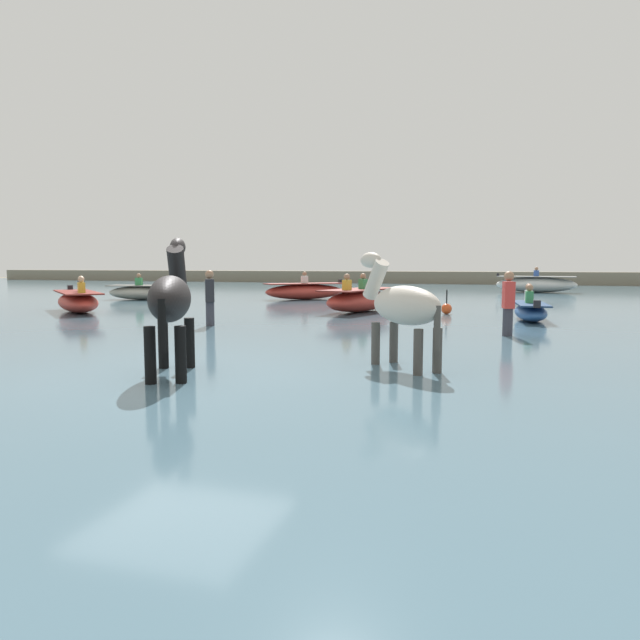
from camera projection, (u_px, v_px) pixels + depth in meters
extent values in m
plane|color=#756B56|center=(181.00, 394.00, 7.73)|extent=(120.00, 120.00, 0.00)
cube|color=#476675|center=(355.00, 317.00, 17.22)|extent=(90.00, 90.00, 0.32)
ellipsoid|color=beige|center=(406.00, 305.00, 7.84)|extent=(1.32, 1.28, 0.55)
cylinder|color=#45423C|center=(376.00, 354.00, 8.24)|extent=(0.13, 0.13, 0.93)
cylinder|color=#45423C|center=(394.00, 352.00, 8.41)|extent=(0.13, 0.13, 0.93)
cylinder|color=#45423C|center=(418.00, 364.00, 7.42)|extent=(0.13, 0.13, 0.93)
cylinder|color=#45423C|center=(437.00, 362.00, 7.58)|extent=(0.13, 0.13, 0.93)
cylinder|color=beige|center=(376.00, 279.00, 8.42)|extent=(0.51, 0.50, 0.63)
ellipsoid|color=beige|center=(371.00, 260.00, 8.51)|extent=(0.48, 0.46, 0.23)
cylinder|color=#45423C|center=(437.00, 328.00, 7.30)|extent=(0.09, 0.09, 0.59)
ellipsoid|color=black|center=(170.00, 299.00, 7.34)|extent=(1.09, 1.59, 0.60)
cylinder|color=black|center=(164.00, 354.00, 7.92)|extent=(0.14, 0.14, 1.02)
cylinder|color=black|center=(190.00, 354.00, 7.96)|extent=(0.14, 0.14, 1.02)
cylinder|color=black|center=(151.00, 368.00, 6.87)|extent=(0.14, 0.14, 1.02)
cylinder|color=black|center=(181.00, 367.00, 6.92)|extent=(0.14, 0.14, 1.02)
cylinder|color=black|center=(177.00, 269.00, 8.08)|extent=(0.44, 0.60, 0.69)
ellipsoid|color=black|center=(178.00, 247.00, 8.20)|extent=(0.41, 0.56, 0.26)
cylinder|color=black|center=(162.00, 326.00, 6.66)|extent=(0.10, 0.10, 0.65)
ellipsoid|color=#B2AD9E|center=(140.00, 293.00, 23.26)|extent=(2.83, 1.43, 0.55)
cube|color=slate|center=(140.00, 286.00, 23.23)|extent=(2.72, 1.37, 0.04)
cube|color=black|center=(170.00, 284.00, 23.04)|extent=(0.14, 0.18, 0.18)
cube|color=#388E51|center=(139.00, 282.00, 23.11)|extent=(0.29, 0.22, 0.30)
sphere|color=#A37556|center=(139.00, 276.00, 23.09)|extent=(0.18, 0.18, 0.18)
ellipsoid|color=#BC382D|center=(78.00, 302.00, 17.26)|extent=(3.26, 3.09, 0.58)
cube|color=maroon|center=(77.00, 292.00, 17.22)|extent=(3.13, 2.97, 0.04)
cube|color=black|center=(70.00, 288.00, 18.63)|extent=(0.20, 0.20, 0.18)
cube|color=gold|center=(81.00, 288.00, 16.38)|extent=(0.31, 0.31, 0.30)
sphere|color=tan|center=(81.00, 279.00, 16.35)|extent=(0.18, 0.18, 0.18)
cube|color=#232328|center=(81.00, 287.00, 17.27)|extent=(0.31, 0.31, 0.30)
sphere|color=beige|center=(81.00, 279.00, 17.24)|extent=(0.18, 0.18, 0.18)
ellipsoid|color=#28518E|center=(531.00, 312.00, 14.63)|extent=(0.90, 2.45, 0.41)
cube|color=navy|center=(531.00, 304.00, 14.60)|extent=(0.86, 2.35, 0.04)
cube|color=black|center=(537.00, 304.00, 13.48)|extent=(0.17, 0.13, 0.18)
cube|color=white|center=(529.00, 296.00, 15.24)|extent=(0.20, 0.27, 0.30)
sphere|color=#A37556|center=(529.00, 287.00, 15.21)|extent=(0.18, 0.18, 0.18)
cube|color=#388E51|center=(529.00, 297.00, 14.60)|extent=(0.20, 0.27, 0.30)
sphere|color=#A37556|center=(530.00, 288.00, 14.57)|extent=(0.18, 0.18, 0.18)
ellipsoid|color=silver|center=(536.00, 285.00, 29.15)|extent=(4.04, 1.76, 0.79)
cube|color=gray|center=(536.00, 277.00, 29.11)|extent=(3.88, 1.69, 0.04)
cube|color=black|center=(498.00, 275.00, 29.81)|extent=(0.13, 0.17, 0.18)
cube|color=#3356A8|center=(536.00, 273.00, 29.10)|extent=(0.27, 0.20, 0.30)
sphere|color=#A37556|center=(536.00, 269.00, 29.07)|extent=(0.18, 0.18, 0.18)
ellipsoid|color=#BC382D|center=(305.00, 292.00, 23.42)|extent=(3.33, 3.07, 0.63)
cube|color=maroon|center=(305.00, 284.00, 23.39)|extent=(3.20, 2.95, 0.04)
cube|color=black|center=(340.00, 281.00, 24.02)|extent=(0.19, 0.20, 0.18)
cube|color=white|center=(305.00, 279.00, 23.38)|extent=(0.31, 0.31, 0.30)
sphere|color=#A37556|center=(305.00, 274.00, 23.36)|extent=(0.18, 0.18, 0.18)
ellipsoid|color=#BC382D|center=(360.00, 301.00, 17.43)|extent=(2.09, 3.63, 0.66)
cube|color=maroon|center=(360.00, 289.00, 17.39)|extent=(2.01, 3.49, 0.04)
cube|color=gold|center=(347.00, 285.00, 16.53)|extent=(0.24, 0.30, 0.30)
sphere|color=#A37556|center=(347.00, 277.00, 16.50)|extent=(0.18, 0.18, 0.18)
cube|color=#388E51|center=(363.00, 284.00, 17.33)|extent=(0.24, 0.30, 0.30)
sphere|color=#A37556|center=(363.00, 276.00, 17.30)|extent=(0.18, 0.18, 0.18)
cylinder|color=#383842|center=(507.00, 330.00, 11.49)|extent=(0.20, 0.20, 0.88)
cube|color=red|center=(509.00, 295.00, 11.42)|extent=(0.25, 0.35, 0.54)
sphere|color=#A37556|center=(509.00, 276.00, 11.39)|extent=(0.20, 0.20, 0.20)
cylinder|color=#383842|center=(210.00, 321.00, 13.39)|extent=(0.20, 0.20, 0.88)
cube|color=#232328|center=(210.00, 291.00, 13.32)|extent=(0.34, 0.38, 0.54)
sphere|color=#A37556|center=(209.00, 274.00, 13.28)|extent=(0.20, 0.20, 0.20)
sphere|color=#E54C1E|center=(446.00, 309.00, 16.46)|extent=(0.31, 0.31, 0.31)
cylinder|color=black|center=(447.00, 297.00, 16.43)|extent=(0.04, 0.04, 0.40)
cube|color=gray|center=(439.00, 280.00, 42.70)|extent=(80.00, 2.40, 1.22)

